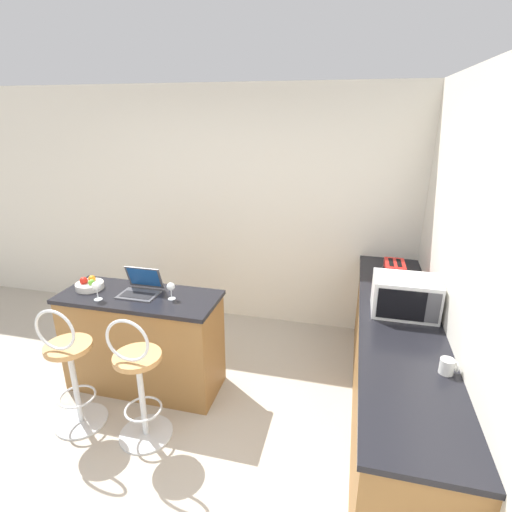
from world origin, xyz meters
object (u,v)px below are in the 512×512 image
at_px(bar_stool_near, 71,370).
at_px(bar_stool_far, 139,382).
at_px(toaster, 394,273).
at_px(mug_white, 447,366).
at_px(wine_glass_short, 171,287).
at_px(laptop, 141,287).
at_px(microwave, 405,296).
at_px(fruit_bowl, 89,285).
at_px(wine_glass_tall, 96,287).

distance_m(bar_stool_near, bar_stool_far, 0.56).
distance_m(toaster, mug_white, 1.32).
bearing_deg(wine_glass_short, laptop, 171.27).
height_order(microwave, toaster, microwave).
bearing_deg(wine_glass_short, fruit_bowl, 178.89).
relative_size(laptop, microwave, 0.67).
distance_m(laptop, microwave, 2.11).
height_order(laptop, wine_glass_tall, laptop).
relative_size(bar_stool_far, wine_glass_tall, 6.61).
xyz_separation_m(fruit_bowl, wine_glass_tall, (0.20, -0.17, 0.08)).
height_order(bar_stool_far, fruit_bowl, bar_stool_far).
bearing_deg(fruit_bowl, microwave, 4.24).
bearing_deg(mug_white, wine_glass_tall, 172.01).
height_order(mug_white, fruit_bowl, fruit_bowl).
xyz_separation_m(wine_glass_short, wine_glass_tall, (-0.57, -0.16, 0.01)).
bearing_deg(wine_glass_short, wine_glass_tall, -164.79).
bearing_deg(bar_stool_far, wine_glass_short, 88.23).
distance_m(bar_stool_far, fruit_bowl, 1.05).
distance_m(laptop, mug_white, 2.34).
height_order(fruit_bowl, wine_glass_short, wine_glass_short).
relative_size(mug_white, wine_glass_tall, 0.64).
distance_m(laptop, fruit_bowl, 0.47).
bearing_deg(toaster, fruit_bowl, -163.11).
bearing_deg(wine_glass_short, mug_white, -14.57).
xyz_separation_m(bar_stool_far, fruit_bowl, (-0.75, 0.59, 0.43)).
relative_size(bar_stool_near, wine_glass_short, 7.27).
relative_size(wine_glass_short, wine_glass_tall, 0.91).
height_order(bar_stool_near, wine_glass_short, bar_stool_near).
relative_size(mug_white, wine_glass_short, 0.70).
distance_m(bar_stool_far, mug_white, 2.04).
xyz_separation_m(laptop, toaster, (2.06, 0.74, 0.04)).
relative_size(bar_stool_far, wine_glass_short, 7.27).
height_order(toaster, mug_white, toaster).
xyz_separation_m(bar_stool_near, laptop, (0.28, 0.62, 0.45)).
distance_m(toaster, fruit_bowl, 2.65).
height_order(laptop, mug_white, laptop).
bearing_deg(bar_stool_near, wine_glass_tall, 88.69).
relative_size(bar_stool_far, microwave, 2.21).
bearing_deg(mug_white, bar_stool_far, -178.37).
bearing_deg(wine_glass_short, bar_stool_near, -135.58).
bearing_deg(microwave, wine_glass_short, -173.49).
distance_m(wine_glass_short, wine_glass_tall, 0.59).
distance_m(bar_stool_far, microwave, 2.05).
relative_size(laptop, fruit_bowl, 1.37).
height_order(microwave, wine_glass_short, microwave).
distance_m(bar_stool_far, laptop, 0.81).
distance_m(bar_stool_near, mug_white, 2.60).
bearing_deg(mug_white, microwave, 103.71).
bearing_deg(toaster, laptop, -160.29).
xyz_separation_m(toaster, wine_glass_tall, (-2.34, -0.94, 0.02)).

